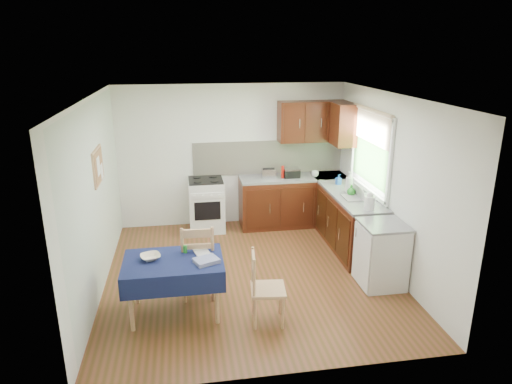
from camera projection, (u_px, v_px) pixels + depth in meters
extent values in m
plane|color=#4F3515|center=(250.00, 274.00, 6.49)|extent=(4.20, 4.20, 0.00)
cube|color=white|center=(249.00, 96.00, 5.73)|extent=(4.00, 4.20, 0.02)
cube|color=silver|center=(232.00, 156.00, 8.08)|extent=(4.00, 0.02, 2.50)
cube|color=silver|center=(284.00, 260.00, 4.14)|extent=(4.00, 0.02, 2.50)
cube|color=silver|center=(95.00, 199.00, 5.80)|extent=(0.02, 4.20, 2.50)
cube|color=silver|center=(390.00, 184.00, 6.42)|extent=(0.02, 4.20, 2.50)
cube|color=black|center=(293.00, 201.00, 8.21)|extent=(1.90, 0.60, 0.86)
cube|color=black|center=(350.00, 223.00, 7.23)|extent=(0.60, 1.70, 0.86)
cube|color=slate|center=(293.00, 178.00, 8.08)|extent=(1.90, 0.60, 0.04)
cube|color=slate|center=(352.00, 196.00, 7.09)|extent=(0.60, 1.70, 0.04)
cube|color=slate|center=(329.00, 176.00, 8.18)|extent=(0.60, 0.60, 0.04)
cube|color=beige|center=(268.00, 157.00, 8.18)|extent=(2.70, 0.02, 0.60)
cube|color=black|center=(313.00, 121.00, 7.95)|extent=(1.20, 0.35, 0.70)
cube|color=black|center=(344.00, 125.00, 7.62)|extent=(0.35, 0.50, 0.70)
cube|color=silver|center=(207.00, 205.00, 7.97)|extent=(0.60, 0.60, 0.90)
cube|color=black|center=(206.00, 180.00, 7.83)|extent=(0.58, 0.58, 0.02)
cube|color=black|center=(208.00, 211.00, 7.68)|extent=(0.44, 0.01, 0.32)
cube|color=#2C5A25|center=(371.00, 156.00, 7.00)|extent=(0.01, 1.40, 0.85)
cube|color=silver|center=(373.00, 113.00, 6.79)|extent=(0.04, 1.48, 0.06)
cube|color=silver|center=(367.00, 190.00, 7.16)|extent=(0.04, 1.48, 0.06)
cube|color=#D0B390|center=(371.00, 128.00, 6.86)|extent=(0.02, 1.36, 0.44)
cube|color=silver|center=(381.00, 256.00, 6.11)|extent=(0.55, 0.58, 0.85)
cube|color=slate|center=(384.00, 225.00, 5.97)|extent=(0.58, 0.60, 0.03)
cube|color=tan|center=(98.00, 166.00, 5.98)|extent=(0.02, 0.62, 0.47)
cube|color=olive|center=(99.00, 166.00, 5.98)|extent=(0.01, 0.56, 0.41)
cube|color=white|center=(99.00, 166.00, 5.90)|extent=(0.00, 0.18, 0.24)
cube|color=white|center=(102.00, 171.00, 6.13)|extent=(0.00, 0.15, 0.20)
cube|color=#0D1037|center=(173.00, 261.00, 5.36)|extent=(1.13, 0.75, 0.03)
cube|color=#0D1037|center=(173.00, 286.00, 5.03)|extent=(1.17, 0.02, 0.26)
cube|color=#0D1037|center=(174.00, 256.00, 5.76)|extent=(1.17, 0.02, 0.26)
cube|color=#0D1037|center=(124.00, 274.00, 5.31)|extent=(0.02, 0.79, 0.26)
cube|color=#0D1037|center=(222.00, 266.00, 5.48)|extent=(0.02, 0.79, 0.26)
cylinder|color=tan|center=(131.00, 305.00, 5.12)|extent=(0.05, 0.05, 0.68)
cylinder|color=tan|center=(217.00, 297.00, 5.26)|extent=(0.05, 0.05, 0.68)
cylinder|color=tan|center=(135.00, 279.00, 5.67)|extent=(0.05, 0.05, 0.68)
cylinder|color=tan|center=(213.00, 273.00, 5.82)|extent=(0.05, 0.05, 0.68)
cube|color=tan|center=(199.00, 261.00, 5.84)|extent=(0.47, 0.47, 0.04)
cube|color=tan|center=(197.00, 240.00, 5.54)|extent=(0.41, 0.05, 0.32)
cylinder|color=tan|center=(213.00, 270.00, 6.11)|extent=(0.04, 0.04, 0.48)
cylinder|color=tan|center=(186.00, 272.00, 6.07)|extent=(0.04, 0.04, 0.48)
cylinder|color=tan|center=(214.00, 284.00, 5.76)|extent=(0.04, 0.04, 0.48)
cylinder|color=tan|center=(185.00, 285.00, 5.72)|extent=(0.04, 0.04, 0.48)
cube|color=tan|center=(268.00, 289.00, 5.27)|extent=(0.43, 0.43, 0.04)
cube|color=tan|center=(253.00, 264.00, 5.16)|extent=(0.07, 0.36, 0.28)
cylinder|color=tan|center=(283.00, 313.00, 5.19)|extent=(0.03, 0.03, 0.42)
cylinder|color=tan|center=(280.00, 298.00, 5.49)|extent=(0.03, 0.03, 0.42)
cylinder|color=tan|center=(255.00, 313.00, 5.18)|extent=(0.03, 0.03, 0.42)
cylinder|color=tan|center=(254.00, 299.00, 5.48)|extent=(0.03, 0.03, 0.42)
cube|color=silver|center=(269.00, 174.00, 7.94)|extent=(0.24, 0.15, 0.17)
cube|color=black|center=(269.00, 168.00, 7.91)|extent=(0.21, 0.02, 0.02)
cube|color=black|center=(291.00, 173.00, 8.02)|extent=(0.28, 0.24, 0.13)
cube|color=silver|center=(291.00, 169.00, 7.99)|extent=(0.28, 0.24, 0.03)
cylinder|color=red|center=(283.00, 172.00, 7.94)|extent=(0.05, 0.05, 0.22)
cube|color=gold|center=(284.00, 171.00, 8.13)|extent=(0.13, 0.10, 0.15)
cube|color=gray|center=(358.00, 197.00, 6.92)|extent=(0.45, 0.34, 0.02)
cylinder|color=silver|center=(359.00, 191.00, 6.89)|extent=(0.06, 0.21, 0.21)
cylinder|color=silver|center=(370.00, 203.00, 6.43)|extent=(0.15, 0.15, 0.19)
sphere|color=silver|center=(370.00, 195.00, 6.39)|extent=(0.09, 0.09, 0.09)
imported|color=white|center=(315.00, 174.00, 8.05)|extent=(0.17, 0.17, 0.10)
imported|color=silver|center=(349.00, 182.00, 7.16)|extent=(0.17, 0.17, 0.33)
imported|color=blue|center=(339.00, 179.00, 7.58)|extent=(0.09, 0.09, 0.17)
imported|color=#258624|center=(351.00, 190.00, 7.03)|extent=(0.17, 0.17, 0.17)
imported|color=#F2E3C6|center=(150.00, 257.00, 5.37)|extent=(0.28, 0.28, 0.06)
imported|color=white|center=(195.00, 253.00, 5.52)|extent=(0.22, 0.27, 0.02)
cylinder|color=green|center=(185.00, 249.00, 5.54)|extent=(0.05, 0.05, 0.10)
cube|color=navy|center=(206.00, 261.00, 5.29)|extent=(0.33, 0.30, 0.05)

